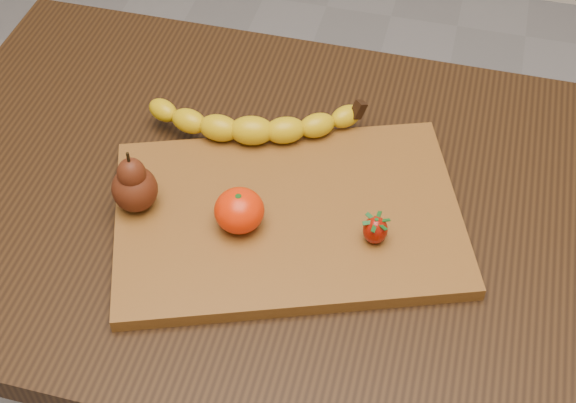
% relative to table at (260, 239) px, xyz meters
% --- Properties ---
extents(table, '(1.00, 0.70, 0.76)m').
position_rel_table_xyz_m(table, '(0.00, 0.00, 0.00)').
color(table, black).
rests_on(table, ground).
extents(cutting_board, '(0.53, 0.44, 0.02)m').
position_rel_table_xyz_m(cutting_board, '(0.05, -0.04, 0.11)').
color(cutting_board, brown).
rests_on(cutting_board, table).
extents(banana, '(0.27, 0.12, 0.04)m').
position_rel_table_xyz_m(banana, '(-0.03, 0.08, 0.14)').
color(banana, '#C7A609').
rests_on(banana, cutting_board).
extents(pear, '(0.06, 0.06, 0.09)m').
position_rel_table_xyz_m(pear, '(-0.14, -0.07, 0.16)').
color(pear, '#4A1C0C').
rests_on(pear, cutting_board).
extents(mandarin, '(0.08, 0.08, 0.05)m').
position_rel_table_xyz_m(mandarin, '(-0.00, -0.07, 0.15)').
color(mandarin, red).
rests_on(mandarin, cutting_board).
extents(strawberry, '(0.04, 0.04, 0.04)m').
position_rel_table_xyz_m(strawberry, '(0.17, -0.06, 0.14)').
color(strawberry, '#870E03').
rests_on(strawberry, cutting_board).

